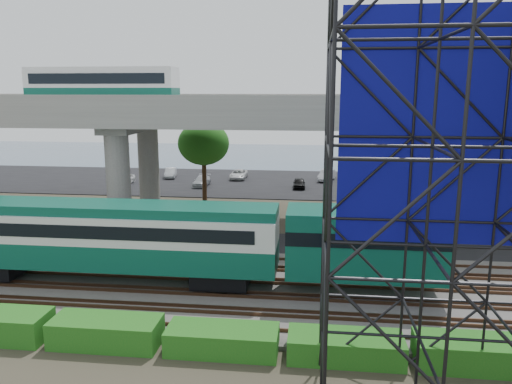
# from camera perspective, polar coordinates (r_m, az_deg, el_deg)

# --- Properties ---
(ground) EXTENTS (140.00, 140.00, 0.00)m
(ground) POSITION_cam_1_polar(r_m,az_deg,el_deg) (25.66, -4.30, -12.89)
(ground) COLOR #474233
(ground) RESTS_ON ground
(ballast_bed) EXTENTS (90.00, 12.00, 0.20)m
(ballast_bed) POSITION_cam_1_polar(r_m,az_deg,el_deg) (27.42, -3.50, -10.99)
(ballast_bed) COLOR slate
(ballast_bed) RESTS_ON ground
(service_road) EXTENTS (90.00, 5.00, 0.08)m
(service_road) POSITION_cam_1_polar(r_m,az_deg,el_deg) (35.34, -1.06, -5.85)
(service_road) COLOR black
(service_road) RESTS_ON ground
(parking_lot) EXTENTS (90.00, 18.00, 0.08)m
(parking_lot) POSITION_cam_1_polar(r_m,az_deg,el_deg) (58.07, 2.06, 1.05)
(parking_lot) COLOR black
(parking_lot) RESTS_ON ground
(harbor_water) EXTENTS (140.00, 40.00, 0.03)m
(harbor_water) POSITION_cam_1_polar(r_m,az_deg,el_deg) (79.76, 3.35, 3.89)
(harbor_water) COLOR #405669
(harbor_water) RESTS_ON ground
(rail_tracks) EXTENTS (90.00, 9.52, 0.16)m
(rail_tracks) POSITION_cam_1_polar(r_m,az_deg,el_deg) (27.35, -3.51, -10.64)
(rail_tracks) COLOR #472D1E
(rail_tracks) RESTS_ON ballast_bed
(commuter_train) EXTENTS (29.30, 3.06, 4.30)m
(commuter_train) POSITION_cam_1_polar(r_m,az_deg,el_deg) (27.66, -13.05, -4.97)
(commuter_train) COLOR black
(commuter_train) RESTS_ON rail_tracks
(overpass) EXTENTS (80.00, 12.00, 12.40)m
(overpass) POSITION_cam_1_polar(r_m,az_deg,el_deg) (39.37, -1.33, 8.06)
(overpass) COLOR #9E9B93
(overpass) RESTS_ON ground
(scaffold_tower) EXTENTS (9.36, 6.36, 15.00)m
(scaffold_tower) POSITION_cam_1_polar(r_m,az_deg,el_deg) (16.03, 24.41, -0.74)
(scaffold_tower) COLOR black
(scaffold_tower) RESTS_ON ground
(hedge_strip) EXTENTS (34.60, 1.80, 1.20)m
(hedge_strip) POSITION_cam_1_polar(r_m,az_deg,el_deg) (21.45, -3.84, -16.39)
(hedge_strip) COLOR #145B16
(hedge_strip) RESTS_ON ground
(trees) EXTENTS (40.94, 16.94, 7.69)m
(trees) POSITION_cam_1_polar(r_m,az_deg,el_deg) (40.48, -6.58, 4.33)
(trees) COLOR #382314
(trees) RESTS_ON ground
(suv) EXTENTS (5.30, 2.80, 1.42)m
(suv) POSITION_cam_1_polar(r_m,az_deg,el_deg) (35.43, -5.17, -4.58)
(suv) COLOR black
(suv) RESTS_ON service_road
(parked_cars) EXTENTS (35.96, 9.20, 1.31)m
(parked_cars) POSITION_cam_1_polar(r_m,az_deg,el_deg) (57.52, 3.16, 1.57)
(parked_cars) COLOR white
(parked_cars) RESTS_ON parking_lot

